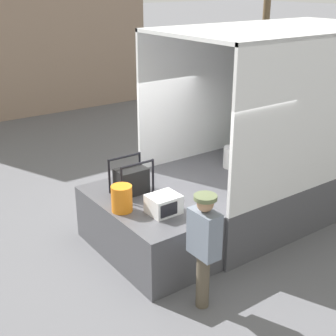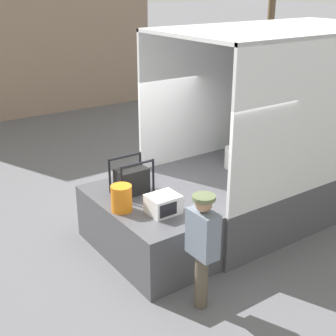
% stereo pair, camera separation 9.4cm
% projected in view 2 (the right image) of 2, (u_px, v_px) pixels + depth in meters
% --- Properties ---
extents(ground_plane, '(160.00, 160.00, 0.00)m').
position_uv_depth(ground_plane, '(178.00, 240.00, 8.00)').
color(ground_plane, slate).
extents(box_truck, '(6.22, 2.42, 3.40)m').
position_uv_depth(box_truck, '(318.00, 149.00, 9.53)').
color(box_truck, white).
rests_on(box_truck, ground).
extents(tailgate_deck, '(1.31, 2.30, 0.92)m').
position_uv_depth(tailgate_deck, '(146.00, 227.00, 7.48)').
color(tailgate_deck, '#4C4C51').
rests_on(tailgate_deck, ground).
extents(microwave, '(0.45, 0.40, 0.28)m').
position_uv_depth(microwave, '(163.00, 204.00, 6.88)').
color(microwave, white).
rests_on(microwave, tailgate_deck).
extents(portable_generator, '(0.62, 0.43, 0.58)m').
position_uv_depth(portable_generator, '(132.00, 180.00, 7.53)').
color(portable_generator, black).
rests_on(portable_generator, tailgate_deck).
extents(orange_bucket, '(0.32, 0.32, 0.40)m').
position_uv_depth(orange_bucket, '(122.00, 198.00, 6.93)').
color(orange_bucket, orange).
rests_on(orange_bucket, tailgate_deck).
extents(worker_person, '(0.30, 0.44, 1.65)m').
position_uv_depth(worker_person, '(203.00, 241.00, 6.00)').
color(worker_person, brown).
rests_on(worker_person, ground).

